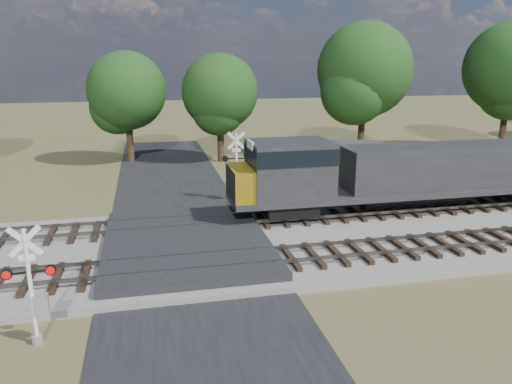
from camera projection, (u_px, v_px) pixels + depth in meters
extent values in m
plane|color=#50532C|center=(188.00, 256.00, 21.47)|extent=(160.00, 160.00, 0.00)
cube|color=gray|center=(395.00, 232.00, 23.99)|extent=(140.00, 10.00, 0.30)
cube|color=black|center=(188.00, 255.00, 21.46)|extent=(7.00, 60.00, 0.08)
cube|color=#262628|center=(187.00, 245.00, 21.86)|extent=(7.00, 9.00, 0.62)
cube|color=black|center=(242.00, 261.00, 19.90)|extent=(44.00, 2.60, 0.18)
cube|color=#555049|center=(433.00, 248.00, 20.85)|extent=(140.00, 0.08, 0.15)
cube|color=#555049|center=(415.00, 236.00, 22.21)|extent=(140.00, 0.08, 0.15)
cube|color=black|center=(223.00, 222.00, 24.61)|extent=(44.00, 2.60, 0.18)
cube|color=#555049|center=(379.00, 213.00, 25.56)|extent=(140.00, 0.08, 0.15)
cube|color=#555049|center=(367.00, 205.00, 26.92)|extent=(140.00, 0.08, 0.15)
cylinder|color=silver|center=(31.00, 288.00, 14.46)|extent=(0.13, 0.13, 3.62)
cylinder|color=#929497|center=(37.00, 339.00, 14.89)|extent=(0.33, 0.33, 0.27)
cube|color=silver|center=(25.00, 241.00, 14.08)|extent=(0.95, 0.09, 0.95)
cube|color=silver|center=(25.00, 241.00, 14.08)|extent=(0.95, 0.09, 0.95)
cube|color=silver|center=(27.00, 258.00, 14.21)|extent=(0.45, 0.05, 0.20)
cube|color=black|center=(29.00, 272.00, 14.32)|extent=(1.45, 0.13, 0.05)
cylinder|color=red|center=(6.00, 274.00, 14.17)|extent=(0.33, 0.11, 0.33)
cylinder|color=red|center=(51.00, 270.00, 14.48)|extent=(0.33, 0.11, 0.33)
cube|color=#929497|center=(41.00, 304.00, 14.66)|extent=(0.42, 0.29, 0.59)
cylinder|color=silver|center=(236.00, 168.00, 29.13)|extent=(0.14, 0.14, 4.02)
cylinder|color=#929497|center=(237.00, 198.00, 29.62)|extent=(0.36, 0.36, 0.30)
cube|color=silver|center=(236.00, 141.00, 28.70)|extent=(1.05, 0.13, 1.05)
cube|color=silver|center=(236.00, 141.00, 28.70)|extent=(1.05, 0.13, 1.05)
cube|color=silver|center=(236.00, 150.00, 28.85)|extent=(0.50, 0.07, 0.22)
cube|color=black|center=(236.00, 159.00, 28.98)|extent=(1.61, 0.19, 0.06)
cylinder|color=red|center=(248.00, 158.00, 29.07)|extent=(0.37, 0.13, 0.36)
cylinder|color=red|center=(225.00, 159.00, 28.90)|extent=(0.37, 0.13, 0.36)
cube|color=#929497|center=(232.00, 178.00, 29.25)|extent=(0.48, 0.34, 0.65)
cube|color=#462A1E|center=(353.00, 170.00, 31.54)|extent=(4.61, 4.61, 2.73)
cube|color=#323235|center=(354.00, 147.00, 31.15)|extent=(5.07, 5.07, 0.19)
cylinder|color=black|center=(130.00, 135.00, 40.01)|extent=(0.56, 0.56, 4.40)
sphere|color=#123815|center=(127.00, 91.00, 39.08)|extent=(6.16, 6.16, 6.16)
cylinder|color=black|center=(221.00, 135.00, 40.32)|extent=(0.56, 0.56, 4.31)
sphere|color=#123815|center=(220.00, 92.00, 39.41)|extent=(6.04, 6.04, 6.04)
cylinder|color=black|center=(362.00, 124.00, 42.05)|extent=(0.56, 0.56, 5.57)
sphere|color=#123815|center=(365.00, 70.00, 40.88)|extent=(7.80, 7.80, 7.80)
cylinder|color=black|center=(504.00, 121.00, 44.09)|extent=(0.56, 0.56, 5.65)
sphere|color=#123815|center=(511.00, 68.00, 42.90)|extent=(7.90, 7.90, 7.90)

